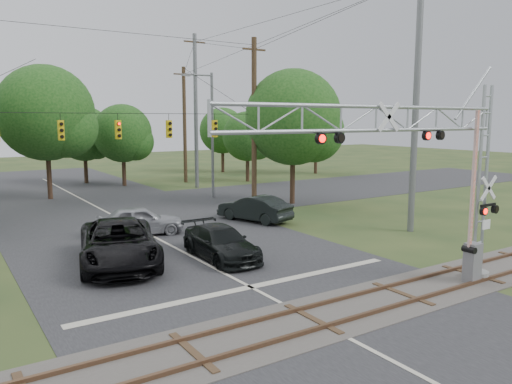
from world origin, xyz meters
TOP-DOWN VIEW (x-y plane):
  - ground at (0.00, 0.00)m, footprint 160.00×160.00m
  - road_main at (0.00, 10.00)m, footprint 14.00×90.00m
  - road_cross at (0.00, 24.00)m, footprint 90.00×12.00m
  - railroad_track at (0.00, 2.00)m, footprint 90.00×3.20m
  - crossing_gantry at (4.33, 1.64)m, footprint 11.91×0.93m
  - traffic_signal_span at (0.93, 20.00)m, footprint 19.34×0.36m
  - pickup_black at (-3.04, 10.94)m, footprint 4.63×7.20m
  - car_dark at (0.97, 9.44)m, footprint 2.13×4.92m
  - sedan_silver at (-0.40, 15.71)m, footprint 4.79×2.69m
  - suv_dark at (6.61, 15.48)m, footprint 3.04×4.94m
  - streetlight at (8.64, 24.86)m, footprint 2.53×0.26m
  - utility_poles at (2.96, 22.95)m, footprint 24.91×26.60m
  - treeline at (-0.18, 32.42)m, footprint 55.63×27.83m

SIDE VIEW (x-z plane):
  - ground at x=0.00m, z-range 0.00..0.00m
  - road_main at x=0.00m, z-range 0.00..0.02m
  - road_cross at x=0.00m, z-range 0.00..0.02m
  - railroad_track at x=0.00m, z-range -0.05..0.11m
  - car_dark at x=0.97m, z-range 0.00..1.41m
  - sedan_silver at x=-0.40m, z-range 0.00..1.54m
  - suv_dark at x=6.61m, z-range 0.00..1.54m
  - pickup_black at x=-3.04m, z-range 0.00..1.85m
  - crossing_gantry at x=4.33m, z-range 0.92..8.18m
  - streetlight at x=8.64m, z-range 0.56..10.07m
  - treeline at x=-0.18m, z-range 0.55..10.62m
  - traffic_signal_span at x=0.93m, z-range -0.05..11.45m
  - utility_poles at x=2.96m, z-range -0.58..13.31m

